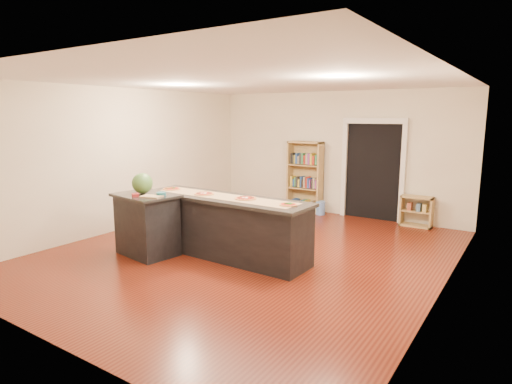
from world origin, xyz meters
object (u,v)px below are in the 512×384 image
Objects in this scene: kitchen_island at (225,226)px; low_shelf at (416,211)px; waste_bin at (320,208)px; side_counter at (147,224)px; watermelon at (142,183)px; bookshelf at (305,177)px.

low_shelf is at bearing 61.01° from kitchen_island.
kitchen_island is at bearing -90.71° from waste_bin.
kitchen_island reaches higher than waste_bin.
kitchen_island is 2.92× the size of side_counter.
watermelon is (-1.20, -0.62, 0.68)m from kitchen_island.
waste_bin is (-2.10, -0.11, -0.16)m from low_shelf.
low_shelf is at bearing 2.89° from waste_bin.
kitchen_island is at bearing -120.36° from low_shelf.
watermelon is (-0.78, -4.27, 0.34)m from bookshelf.
side_counter is at bearing -148.66° from kitchen_island.
waste_bin is 0.93× the size of watermelon.
kitchen_island is at bearing -83.38° from bookshelf.
bookshelf is 4.35m from watermelon.
side_counter is 3.04× the size of watermelon.
side_counter is at bearing -99.02° from bookshelf.
side_counter is at bearing -105.31° from waste_bin.
kitchen_island is 1.28m from side_counter.
low_shelf is 2.03× the size of waste_bin.
bookshelf is 4.98× the size of watermelon.
side_counter is 4.36m from bookshelf.
watermelon reaches higher than low_shelf.
bookshelf is 0.83m from waste_bin.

